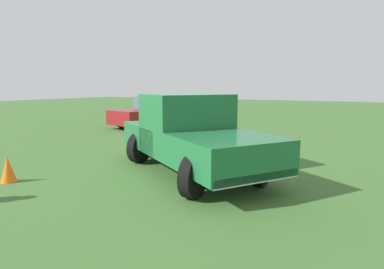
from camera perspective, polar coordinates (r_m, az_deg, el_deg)
ground_plane at (r=8.34m, az=-1.03°, el=-5.32°), size 80.00×80.00×0.00m
pickup_truck at (r=7.50m, az=-0.43°, el=0.43°), size 4.22×5.02×1.82m
sedan_near at (r=16.40m, az=-6.36°, el=3.94°), size 4.90×2.78×1.49m
traffic_cone at (r=7.80m, az=-29.82°, el=-5.38°), size 0.32×0.32×0.55m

